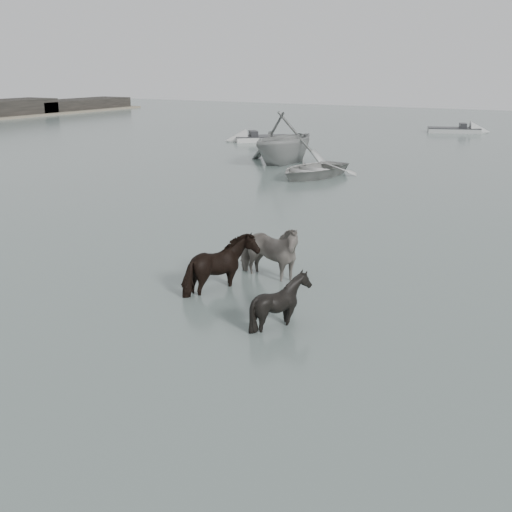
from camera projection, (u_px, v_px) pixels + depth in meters
name	position (u px, v px, depth m)	size (l,w,h in m)	color
ground	(282.00, 315.00, 14.00)	(140.00, 140.00, 0.00)	#52615D
pony_pinto	(268.00, 246.00, 16.10)	(0.93, 2.03, 1.72)	black
pony_dark	(222.00, 258.00, 15.24)	(1.64, 1.41, 1.66)	black
pony_black	(281.00, 295.00, 13.25)	(1.10, 1.24, 1.36)	black
rowboat_lead	(312.00, 167.00, 31.01)	(3.23, 4.53, 0.94)	#B6B6B1
rowboat_trail	(285.00, 136.00, 35.01)	(4.81, 5.57, 2.94)	#9EA09E
skiff_outer	(262.00, 136.00, 45.29)	(5.32, 1.60, 0.75)	beige
skiff_far	(454.00, 128.00, 51.04)	(5.57, 1.60, 0.75)	#A5A7A5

